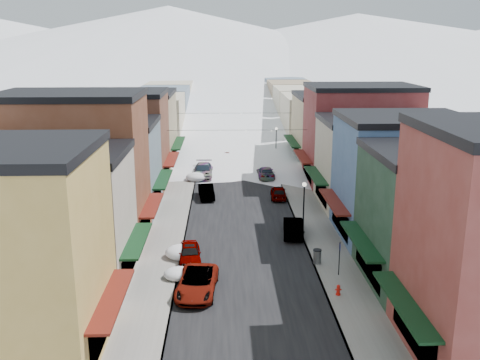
{
  "coord_description": "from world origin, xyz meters",
  "views": [
    {
      "loc": [
        -1.71,
        -21.79,
        16.39
      ],
      "look_at": [
        0.0,
        30.71,
        2.6
      ],
      "focal_mm": 40.0,
      "sensor_mm": 36.0,
      "label": 1
    }
  ],
  "objects": [
    {
      "name": "bldg_l_grayblue",
      "position": [
        -13.19,
        29.0,
        4.51
      ],
      "size": [
        11.3,
        9.2,
        9.0
      ],
      "color": "slate",
      "rests_on": "ground"
    },
    {
      "name": "car_gray_suv",
      "position": [
        4.17,
        32.78,
        0.68
      ],
      "size": [
        1.83,
        4.09,
        1.36
      ],
      "primitive_type": "imported",
      "rotation": [
        0.0,
        0.0,
        3.09
      ],
      "color": "#93959B",
      "rests_on": "ground"
    },
    {
      "name": "bldg_r_brick_far",
      "position": [
        14.19,
        39.0,
        5.76
      ],
      "size": [
        13.3,
        9.2,
        11.5
      ],
      "color": "maroon",
      "rests_on": "ground"
    },
    {
      "name": "road",
      "position": [
        0.0,
        60.0,
        0.01
      ],
      "size": [
        10.0,
        160.0,
        0.01
      ],
      "primitive_type": "cube",
      "color": "black",
      "rests_on": "ground"
    },
    {
      "name": "snow_pile_near",
      "position": [
        -4.88,
        13.13,
        0.43
      ],
      "size": [
        2.11,
        2.5,
        0.89
      ],
      "color": "white",
      "rests_on": "ground"
    },
    {
      "name": "car_white_suv",
      "position": [
        -3.5,
        10.93,
        0.75
      ],
      "size": [
        2.94,
        5.61,
        1.5
      ],
      "primitive_type": "imported",
      "rotation": [
        0.0,
        0.0,
        -0.08
      ],
      "color": "silver",
      "rests_on": "ground"
    },
    {
      "name": "car_silver_sedan",
      "position": [
        -4.3,
        16.19,
        0.7
      ],
      "size": [
        1.99,
        4.22,
        1.39
      ],
      "primitive_type": "imported",
      "rotation": [
        0.0,
        0.0,
        0.09
      ],
      "color": "#96989E",
      "rests_on": "ground"
    },
    {
      "name": "fire_hydrant",
      "position": [
        5.79,
        10.06,
        0.48
      ],
      "size": [
        0.42,
        0.32,
        0.72
      ],
      "color": "red",
      "rests_on": "sidewalk_right"
    },
    {
      "name": "sidewalk_right",
      "position": [
        6.6,
        60.0,
        0.07
      ],
      "size": [
        3.2,
        160.0,
        0.15
      ],
      "primitive_type": "cube",
      "color": "gray",
      "rests_on": "ground"
    },
    {
      "name": "curb_right",
      "position": [
        5.05,
        60.0,
        0.07
      ],
      "size": [
        0.1,
        160.0,
        0.15
      ],
      "primitive_type": "cube",
      "color": "slate",
      "rests_on": "ground"
    },
    {
      "name": "distant_blocks",
      "position": [
        0.0,
        83.0,
        4.0
      ],
      "size": [
        34.0,
        55.0,
        8.0
      ],
      "color": "gray",
      "rests_on": "ground"
    },
    {
      "name": "mountain_ridge",
      "position": [
        -19.47,
        277.18,
        14.36
      ],
      "size": [
        670.0,
        340.0,
        34.0
      ],
      "color": "silver",
      "rests_on": "ground"
    },
    {
      "name": "bldg_l_tan",
      "position": [
        -13.19,
        48.0,
        5.01
      ],
      "size": [
        11.3,
        11.2,
        10.0
      ],
      "color": "#948361",
      "rests_on": "ground"
    },
    {
      "name": "overhead_cables",
      "position": [
        0.0,
        47.5,
        6.2
      ],
      "size": [
        16.4,
        15.04,
        0.04
      ],
      "color": "black",
      "rests_on": "ground"
    },
    {
      "name": "trash_can",
      "position": [
        5.29,
        15.25,
        0.7
      ],
      "size": [
        0.64,
        0.64,
        1.08
      ],
      "color": "#5C5F62",
      "rests_on": "sidewalk_right"
    },
    {
      "name": "car_silver_wagon",
      "position": [
        -4.18,
        42.21,
        0.83
      ],
      "size": [
        2.41,
        5.74,
        1.66
      ],
      "primitive_type": "imported",
      "rotation": [
        0.0,
        0.0,
        -0.02
      ],
      "color": "#AFB0B8",
      "rests_on": "ground"
    },
    {
      "name": "bldg_l_brick_near",
      "position": [
        -13.69,
        20.5,
        6.26
      ],
      "size": [
        12.3,
        8.2,
        12.5
      ],
      "color": "brown",
      "rests_on": "ground"
    },
    {
      "name": "snow_pile_mid",
      "position": [
        -4.88,
        16.83,
        0.53
      ],
      "size": [
        2.64,
        2.82,
        1.12
      ],
      "color": "white",
      "rests_on": "ground"
    },
    {
      "name": "streetlamp_near",
      "position": [
        5.2,
        21.85,
        3.0
      ],
      "size": [
        0.38,
        0.38,
        4.52
      ],
      "color": "black",
      "rests_on": "sidewalk_right"
    },
    {
      "name": "snow_pile_far",
      "position": [
        -4.88,
        40.24,
        0.52
      ],
      "size": [
        2.56,
        2.78,
        1.08
      ],
      "color": "white",
      "rests_on": "ground"
    },
    {
      "name": "bldg_l_brick_far",
      "position": [
        -14.19,
        38.0,
        5.51
      ],
      "size": [
        13.3,
        9.2,
        11.0
      ],
      "color": "brown",
      "rests_on": "ground"
    },
    {
      "name": "car_black_sedan",
      "position": [
        3.5,
        41.46,
        0.7
      ],
      "size": [
        2.09,
        4.89,
        1.41
      ],
      "primitive_type": "imported",
      "rotation": [
        0.0,
        0.0,
        3.17
      ],
      "color": "black",
      "rests_on": "ground"
    },
    {
      "name": "bldg_r_green",
      "position": [
        13.19,
        12.0,
        4.76
      ],
      "size": [
        11.3,
        9.2,
        9.5
      ],
      "color": "#1A3825",
      "rests_on": "ground"
    },
    {
      "name": "bldg_r_cream",
      "position": [
        13.69,
        30.0,
        4.51
      ],
      "size": [
        12.3,
        9.2,
        9.0
      ],
      "color": "#BAB095",
      "rests_on": "ground"
    },
    {
      "name": "car_green_sedan",
      "position": [
        4.3,
        21.6,
        0.78
      ],
      "size": [
        2.12,
        4.88,
        1.56
      ],
      "primitive_type": "imported",
      "rotation": [
        0.0,
        0.0,
        3.04
      ],
      "color": "black",
      "rests_on": "ground"
    },
    {
      "name": "bldg_r_blue",
      "position": [
        13.19,
        21.0,
        5.26
      ],
      "size": [
        11.3,
        9.2,
        10.5
      ],
      "color": "#3F608E",
      "rests_on": "ground"
    },
    {
      "name": "bldg_l_cream",
      "position": [
        -13.19,
        12.5,
        4.76
      ],
      "size": [
        11.3,
        8.2,
        9.5
      ],
      "color": "#BEAE99",
      "rests_on": "ground"
    },
    {
      "name": "car_dark_hatch",
      "position": [
        -3.51,
        33.15,
        0.71
      ],
      "size": [
        1.98,
        4.43,
        1.41
      ],
      "primitive_type": "imported",
      "rotation": [
        0.0,
        0.0,
        0.11
      ],
      "color": "black",
      "rests_on": "ground"
    },
    {
      "name": "car_lane_silver",
      "position": [
        -1.38,
        50.16,
        0.8
      ],
      "size": [
        2.38,
        4.88,
        1.6
      ],
      "primitive_type": "imported",
      "rotation": [
        0.0,
        0.0,
        0.11
      ],
      "color": "gray",
      "rests_on": "ground"
    },
    {
      "name": "streetlamp_far",
      "position": [
        5.75,
        51.76,
        2.97
      ],
      "size": [
        0.37,
        0.37,
        4.47
      ],
      "color": "black",
      "rests_on": "sidewalk_right"
    },
    {
      "name": "sidewalk_left",
      "position": [
        -6.6,
        60.0,
        0.07
      ],
      "size": [
        3.2,
        160.0,
        0.15
      ],
      "primitive_type": "cube",
      "color": "gray",
      "rests_on": "ground"
    },
    {
      "name": "parking_sign",
      "position": [
        6.47,
        13.13,
        1.61
      ],
      "size": [
        0.07,
        0.34,
        2.49
      ],
      "color": "black",
      "rests_on": "sidewalk_right"
    },
    {
      "name": "bldg_r_tan",
      "position": [
        13.19,
        49.0,
        4.76
      ],
      "size": [
        11.3,
        11.2,
        9.5
      ],
      "color": "tan",
      "rests_on": "ground"
    },
    {
      "name": "curb_left",
      "position": [
        -5.05,
        60.0,
        0.07
      ],
      "size": [
        0.1,
        160.0,
        0.15
      ],
      "primitive_type": "cube",
      "color": "slate",
      "rests_on": "ground"
    },
    {
      "name": "car_lane_white",
      "position": [
        0.89,
        63.38,
        0.84
      ],
      "size": [
        3.0,
        6.14,
        1.68
      ],
      "primitive_type": "imported",
      "rotation": [
        0.0,
        0.0,
        3.11
      ],
      "color": "white",
      "rests_on": "ground"
    }
  ]
}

